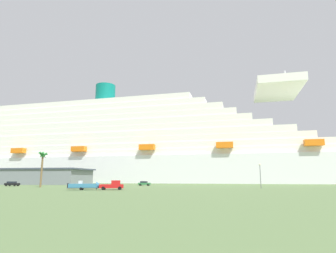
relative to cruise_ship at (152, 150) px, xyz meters
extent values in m
plane|color=#567042|center=(9.35, -45.29, -18.63)|extent=(600.00, 600.00, 0.00)
cube|color=white|center=(2.65, -0.27, -11.49)|extent=(226.36, 58.14, 14.28)
cube|color=white|center=(2.65, -0.27, -2.69)|extent=(199.34, 52.50, 3.33)
cube|color=white|center=(-1.80, 0.22, 0.65)|extent=(193.08, 51.03, 3.33)
cube|color=white|center=(-6.25, 0.72, 3.98)|extent=(181.80, 49.05, 3.33)
cube|color=white|center=(-10.71, 1.21, 7.31)|extent=(174.26, 47.94, 3.33)
cube|color=white|center=(-15.16, 1.71, 10.64)|extent=(162.28, 45.89, 3.33)
cube|color=white|center=(-19.61, 2.20, 13.97)|extent=(152.71, 44.58, 3.33)
cube|color=white|center=(-24.07, 2.70, 17.30)|extent=(146.93, 43.27, 3.33)
cube|color=white|center=(-28.52, 3.19, 20.64)|extent=(142.31, 42.43, 3.33)
cube|color=white|center=(-32.97, 3.69, 23.97)|extent=(133.28, 40.70, 3.33)
cube|color=white|center=(-37.43, 4.18, 27.30)|extent=(126.18, 39.21, 3.33)
cube|color=white|center=(69.45, -7.70, 30.97)|extent=(26.35, 39.21, 4.00)
cylinder|color=#0C7266|center=(-30.75, 3.44, 35.10)|extent=(13.36, 13.36, 12.27)
cylinder|color=silver|center=(73.90, -8.19, 34.97)|extent=(0.80, 0.80, 12.00)
cube|color=orange|center=(-77.21, -8.98, -0.35)|extent=(8.30, 4.06, 2.80)
cube|color=orange|center=(-38.24, -13.31, -0.35)|extent=(8.30, 4.06, 2.80)
cube|color=orange|center=(0.72, -17.64, -0.35)|extent=(8.30, 4.06, 2.80)
cube|color=orange|center=(39.68, -21.97, -0.35)|extent=(8.30, 4.06, 2.80)
cube|color=orange|center=(78.65, -26.30, -0.35)|extent=(8.30, 4.06, 2.80)
cube|color=slate|center=(-49.96, -41.68, -15.55)|extent=(56.51, 22.28, 6.16)
cube|color=#3F4759|center=(-49.96, -41.68, -12.17)|extent=(58.77, 23.17, 0.60)
cube|color=red|center=(8.28, -93.04, -17.78)|extent=(5.92, 3.32, 0.90)
cube|color=red|center=(9.26, -92.79, -16.88)|extent=(2.41, 2.28, 0.90)
cube|color=#26333F|center=(9.91, -92.63, -16.97)|extent=(0.51, 1.65, 0.63)
cylinder|color=black|center=(9.93, -91.59, -18.23)|extent=(0.84, 0.47, 0.80)
cylinder|color=black|center=(10.43, -93.53, -18.23)|extent=(0.84, 0.47, 0.80)
cylinder|color=black|center=(6.30, -92.51, -18.23)|extent=(0.84, 0.47, 0.80)
cylinder|color=black|center=(6.79, -94.45, -18.23)|extent=(0.84, 0.47, 0.80)
cube|color=#595960|center=(1.97, -94.65, -18.16)|extent=(7.33, 3.50, 0.16)
cube|color=#595960|center=(6.04, -93.61, -18.16)|extent=(2.28, 0.69, 0.10)
cylinder|color=black|center=(1.41, -93.75, -18.31)|extent=(0.67, 0.37, 0.64)
cylinder|color=black|center=(1.90, -95.70, -18.31)|extent=(0.67, 0.37, 0.64)
cube|color=teal|center=(1.97, -94.65, -17.63)|extent=(6.75, 3.54, 0.90)
cone|color=teal|center=(5.49, -93.75, -17.63)|extent=(1.61, 2.04, 1.80)
cube|color=silver|center=(1.34, -94.81, -16.83)|extent=(1.02, 1.17, 0.70)
cube|color=black|center=(-1.35, -95.49, -17.63)|extent=(0.47, 0.57, 1.10)
cylinder|color=brown|center=(-18.26, -79.33, -13.92)|extent=(0.54, 0.54, 9.42)
cone|color=#287233|center=(-17.87, -79.25, -9.11)|extent=(1.18, 2.75, 1.59)
cone|color=#287233|center=(-18.00, -79.02, -9.11)|extent=(2.44, 2.21, 1.91)
cone|color=#287233|center=(-18.48, -78.99, -9.11)|extent=(2.40, 1.90, 2.24)
cone|color=#287233|center=(-18.66, -79.31, -9.11)|extent=(0.77, 2.54, 2.07)
cone|color=#287233|center=(-18.50, -79.65, -9.11)|extent=(2.46, 2.08, 2.02)
cone|color=#287233|center=(-18.07, -79.68, -9.11)|extent=(2.67, 1.89, 1.63)
sphere|color=#287233|center=(-18.26, -79.33, -9.21)|extent=(1.10, 1.10, 1.10)
cylinder|color=slate|center=(45.03, -79.05, -15.57)|extent=(0.20, 0.20, 6.12)
sphere|color=#F9F2CC|center=(45.03, -79.05, -12.26)|extent=(0.56, 0.56, 0.56)
cube|color=black|center=(-35.02, -68.97, -17.95)|extent=(4.76, 1.80, 0.70)
cube|color=#1E232D|center=(-35.26, -68.97, -17.33)|extent=(2.67, 1.61, 0.55)
cylinder|color=black|center=(-33.45, -68.11, -18.30)|extent=(0.66, 0.23, 0.66)
cylinder|color=black|center=(-33.47, -69.87, -18.30)|extent=(0.66, 0.23, 0.66)
cylinder|color=black|center=(-36.58, -68.08, -18.30)|extent=(0.66, 0.23, 0.66)
cylinder|color=black|center=(-36.60, -69.84, -18.30)|extent=(0.66, 0.23, 0.66)
cube|color=#2D723F|center=(8.26, -56.79, -17.95)|extent=(4.30, 1.92, 0.70)
cube|color=#1E232D|center=(8.04, -56.79, -17.33)|extent=(2.41, 1.72, 0.55)
cylinder|color=black|center=(9.67, -55.83, -18.30)|extent=(0.66, 0.22, 0.66)
cylinder|color=black|center=(9.68, -57.72, -18.30)|extent=(0.66, 0.22, 0.66)
cylinder|color=black|center=(6.84, -55.85, -18.30)|extent=(0.66, 0.22, 0.66)
cylinder|color=black|center=(6.85, -57.74, -18.30)|extent=(0.66, 0.22, 0.66)
camera|label=1|loc=(30.54, -158.25, -15.82)|focal=29.95mm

